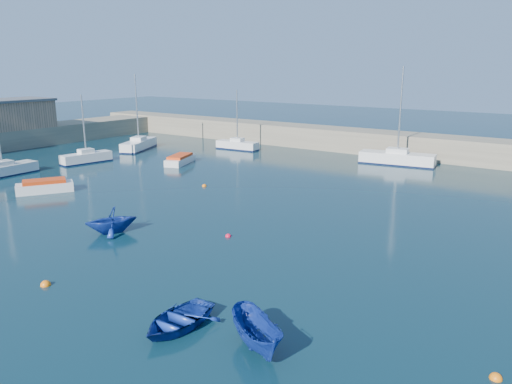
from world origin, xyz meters
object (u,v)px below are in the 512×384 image
Objects in this scene: sailboat_4 at (139,144)px; motorboat_1 at (45,186)px; sailboat_2 at (3,170)px; dinghy_right at (257,334)px; motorboat_2 at (180,159)px; brick_shed_a at (14,115)px; dinghy_center at (178,320)px; dinghy_left at (111,220)px; sailboat_5 at (237,145)px; sailboat_6 at (397,158)px; sailboat_3 at (86,157)px.

sailboat_4 reaches higher than motorboat_1.
dinghy_right is at bearing -18.78° from sailboat_2.
brick_shed_a is at bearing 167.75° from motorboat_2.
brick_shed_a is 27.78m from motorboat_1.
brick_shed_a reaches higher than dinghy_center.
dinghy_right is (15.09, -5.60, -0.15)m from dinghy_left.
sailboat_4 reaches higher than brick_shed_a.
dinghy_left is at bearing -77.43° from motorboat_2.
sailboat_5 reaches higher than dinghy_left.
sailboat_6 reaches higher than sailboat_5.
sailboat_4 reaches higher than dinghy_left.
motorboat_2 is at bearing 53.57° from sailboat_2.
motorboat_1 is at bearing 137.51° from sailboat_6.
dinghy_left is at bearing -23.81° from sailboat_3.
sailboat_6 is (19.72, 2.04, 0.11)m from sailboat_5.
sailboat_3 is at bearing 149.72° from sailboat_5.
dinghy_center is at bearing -150.50° from sailboat_5.
sailboat_5 is at bearing 73.08° from motorboat_2.
sailboat_4 is at bearing 86.87° from dinghy_right.
sailboat_6 is 38.59m from dinghy_right.
sailboat_4 is 1.26× the size of sailboat_5.
sailboat_2 reaches higher than motorboat_1.
sailboat_6 reaches higher than dinghy_right.
dinghy_left is (20.91, -13.55, 0.22)m from sailboat_3.
sailboat_2 reaches higher than sailboat_3.
sailboat_3 is 1.59× the size of motorboat_1.
dinghy_center is at bearing -23.62° from brick_shed_a.
sailboat_2 is at bearing 107.80° from dinghy_right.
dinghy_left is (-6.65, -32.05, 0.13)m from sailboat_6.
sailboat_4 is at bearing 138.26° from dinghy_center.
sailboat_5 is 2.08× the size of dinghy_center.
sailboat_5 is (24.60, 14.59, -3.52)m from brick_shed_a.
dinghy_left is at bearing 160.13° from sailboat_6.
motorboat_2 is at bearing -44.68° from sailboat_4.
sailboat_6 is 2.92× the size of dinghy_right.
sailboat_3 reaches higher than motorboat_1.
sailboat_3 is 33.19m from sailboat_6.
sailboat_6 is (44.32, 16.62, -3.41)m from brick_shed_a.
brick_shed_a reaches higher than dinghy_left.
motorboat_1 is at bearing 105.50° from dinghy_right.
brick_shed_a reaches higher than motorboat_1.
sailboat_3 reaches higher than motorboat_2.
motorboat_1 is (0.24, -26.48, -0.07)m from sailboat_5.
brick_shed_a is 0.87× the size of sailboat_4.
sailboat_2 reaches higher than motorboat_2.
sailboat_4 reaches higher than dinghy_right.
sailboat_5 reaches higher than motorboat_1.
motorboat_1 is (24.85, -11.89, -3.59)m from brick_shed_a.
sailboat_5 reaches higher than dinghy_right.
sailboat_3 is 40.78m from dinghy_right.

